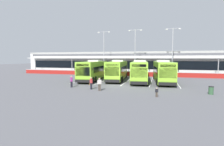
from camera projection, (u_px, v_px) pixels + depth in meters
ground_plane at (121, 85)px, 25.92m from camera, size 200.00×200.00×0.00m
terminal_building at (140, 62)px, 51.53m from camera, size 70.00×13.00×6.00m
red_barrier_wall at (134, 74)px, 39.81m from camera, size 60.00×0.40×1.10m
coach_bus_leftmost at (94, 71)px, 32.63m from camera, size 3.78×12.32×3.78m
coach_bus_left_centre at (118, 70)px, 32.74m from camera, size 3.78×12.32×3.78m
coach_bus_centre at (140, 71)px, 30.50m from camera, size 3.78×12.32×3.78m
coach_bus_right_centre at (163, 72)px, 29.63m from camera, size 3.78×12.32×3.78m
bay_stripe_far_west at (86, 79)px, 33.89m from camera, size 0.14×13.00×0.01m
bay_stripe_west at (106, 80)px, 32.79m from camera, size 0.14×13.00×0.01m
bay_stripe_mid_west at (128, 81)px, 31.68m from camera, size 0.14×13.00×0.01m
bay_stripe_centre at (151, 81)px, 30.58m from camera, size 0.14×13.00×0.01m
bay_stripe_mid_east at (176, 82)px, 29.47m from camera, size 0.14×13.00×0.01m
pedestrian_with_handbag at (91, 83)px, 22.67m from camera, size 0.59×0.55×1.62m
pedestrian_in_dark_coat at (71, 81)px, 24.26m from camera, size 0.45×0.44×1.62m
pedestrian_child at (157, 92)px, 18.09m from camera, size 0.33×0.20×1.00m
pedestrian_near_bin at (99, 84)px, 21.70m from camera, size 0.50×0.37×1.62m
lamp_post_west at (104, 50)px, 44.27m from camera, size 3.24×0.28×11.00m
lamp_post_centre at (135, 49)px, 41.36m from camera, size 3.24×0.28×11.00m
lamp_post_east at (173, 49)px, 39.37m from camera, size 3.24×0.28×11.00m
litter_bin at (211, 90)px, 19.45m from camera, size 0.54×0.54×0.93m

